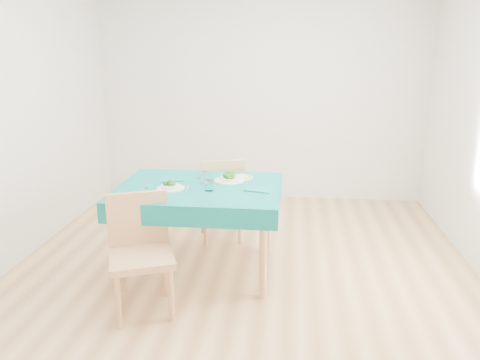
# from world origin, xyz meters

# --- Properties ---
(room_shell) EXTENTS (4.02, 4.52, 2.73)m
(room_shell) POSITION_xyz_m (0.00, 0.00, 1.35)
(room_shell) COLOR #A97946
(room_shell) RESTS_ON ground
(table) EXTENTS (1.33, 1.01, 0.76)m
(table) POSITION_xyz_m (-0.35, 0.09, 0.38)
(table) COLOR #096A65
(table) RESTS_ON ground
(chair_near) EXTENTS (0.59, 0.61, 1.10)m
(chair_near) POSITION_xyz_m (-0.64, -0.59, 0.55)
(chair_near) COLOR tan
(chair_near) RESTS_ON ground
(chair_far) EXTENTS (0.52, 0.55, 1.03)m
(chair_far) POSITION_xyz_m (-0.29, 0.81, 0.52)
(chair_far) COLOR tan
(chair_far) RESTS_ON ground
(bowl_near) EXTENTS (0.22, 0.22, 0.07)m
(bowl_near) POSITION_xyz_m (-0.56, -0.01, 0.79)
(bowl_near) COLOR white
(bowl_near) RESTS_ON table
(bowl_far) EXTENTS (0.25, 0.25, 0.08)m
(bowl_far) POSITION_xyz_m (-0.12, 0.27, 0.80)
(bowl_far) COLOR white
(bowl_far) RESTS_ON table
(fork_near) EXTENTS (0.05, 0.18, 0.00)m
(fork_near) POSITION_xyz_m (-0.78, -0.08, 0.76)
(fork_near) COLOR silver
(fork_near) RESTS_ON table
(knife_near) EXTENTS (0.03, 0.20, 0.00)m
(knife_near) POSITION_xyz_m (-0.43, -0.00, 0.76)
(knife_near) COLOR silver
(knife_near) RESTS_ON table
(fork_far) EXTENTS (0.08, 0.17, 0.00)m
(fork_far) POSITION_xyz_m (-0.38, 0.27, 0.76)
(fork_far) COLOR silver
(fork_far) RESTS_ON table
(knife_far) EXTENTS (0.06, 0.22, 0.00)m
(knife_far) POSITION_xyz_m (0.12, 0.08, 0.76)
(knife_far) COLOR silver
(knife_far) RESTS_ON table
(napkin_near) EXTENTS (0.24, 0.20, 0.01)m
(napkin_near) POSITION_xyz_m (-0.62, 0.25, 0.76)
(napkin_near) COLOR #0D756E
(napkin_near) RESTS_ON table
(napkin_far) EXTENTS (0.24, 0.19, 0.01)m
(napkin_far) POSITION_xyz_m (0.15, 0.04, 0.76)
(napkin_far) COLOR #0D756E
(napkin_far) RESTS_ON table
(tumbler_center) EXTENTS (0.08, 0.08, 0.10)m
(tumbler_center) POSITION_xyz_m (-0.33, 0.19, 0.81)
(tumbler_center) COLOR white
(tumbler_center) RESTS_ON table
(tumbler_side) EXTENTS (0.07, 0.07, 0.09)m
(tumbler_side) POSITION_xyz_m (-0.24, -0.01, 0.80)
(tumbler_side) COLOR white
(tumbler_side) RESTS_ON table
(side_plate) EXTENTS (0.21, 0.21, 0.01)m
(side_plate) POSITION_xyz_m (-0.03, 0.38, 0.76)
(side_plate) COLOR #ADD668
(side_plate) RESTS_ON table
(bread_slice) EXTENTS (0.12, 0.12, 0.01)m
(bread_slice) POSITION_xyz_m (-0.03, 0.38, 0.77)
(bread_slice) COLOR beige
(bread_slice) RESTS_ON side_plate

